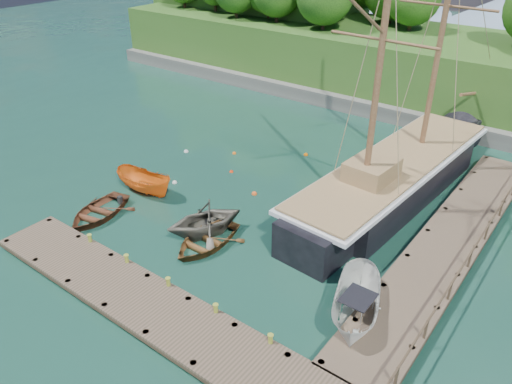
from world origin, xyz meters
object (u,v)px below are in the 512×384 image
rowboat_1 (205,234)px  schooner (392,181)px  cabin_boat_white (355,321)px  motorboat_orange (146,193)px  rowboat_2 (206,245)px  rowboat_0 (99,216)px

rowboat_1 → schooner: 12.52m
cabin_boat_white → motorboat_orange: bearing=151.7°
motorboat_orange → rowboat_2: bearing=-108.5°
rowboat_1 → rowboat_2: rowboat_1 is taller
rowboat_1 → cabin_boat_white: size_ratio=0.82×
rowboat_1 → cabin_boat_white: rowboat_1 is taller
rowboat_1 → rowboat_2: (0.74, -0.77, 0.00)m
rowboat_1 → rowboat_0: bearing=-133.4°
rowboat_0 → rowboat_2: 7.42m
rowboat_0 → rowboat_2: bearing=1.5°
cabin_boat_white → schooner: (-3.45, 11.64, 1.07)m
rowboat_2 → schooner: schooner is taller
rowboat_0 → cabin_boat_white: cabin_boat_white is taller
rowboat_0 → motorboat_orange: 3.71m
cabin_boat_white → schooner: size_ratio=0.20×
rowboat_2 → cabin_boat_white: 9.34m
rowboat_0 → motorboat_orange: (0.09, 3.71, 0.00)m
rowboat_0 → schooner: size_ratio=0.17×
rowboat_0 → schooner: schooner is taller
cabin_boat_white → schooner: bearing=86.2°
motorboat_orange → schooner: size_ratio=0.17×
rowboat_0 → cabin_boat_white: bearing=-6.9°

